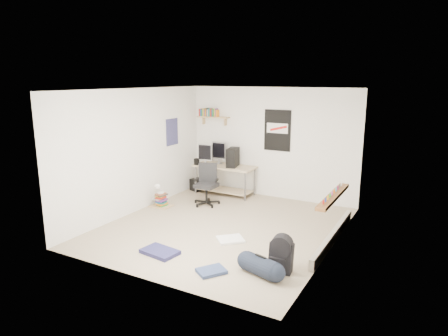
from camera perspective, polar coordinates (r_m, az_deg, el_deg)
The scene contains 26 objects.
floor at distance 7.48m, azimuth -0.14°, elevation -8.41°, with size 4.00×4.50×0.01m, color gray.
ceiling at distance 6.98m, azimuth -0.15°, elevation 11.19°, with size 4.00×4.50×0.01m, color white.
back_wall at distance 9.13m, azimuth 6.75°, elevation 3.56°, with size 4.00×0.01×2.50m, color silver.
left_wall at distance 8.27m, azimuth -12.40°, elevation 2.39°, with size 0.01×4.50×2.50m, color silver.
right_wall at distance 6.42m, azimuth 15.71°, elevation -0.74°, with size 0.01×4.50×2.50m, color silver.
desk at distance 9.40m, azimuth 0.11°, elevation -1.59°, with size 1.43×0.63×0.65m, color #D3B392.
monitor_left at distance 9.33m, azimuth -2.67°, elevation 1.33°, with size 0.35×0.09×0.39m, color #ADACB1.
monitor_right at distance 9.49m, azimuth -0.70°, elevation 1.59°, with size 0.37×0.09×0.40m, color #B3B2B7.
pc_tower at distance 9.19m, azimuth 1.27°, elevation 1.42°, with size 0.21×0.45×0.47m, color black.
keyboard at distance 9.33m, azimuth -2.99°, elevation 0.17°, with size 0.39×0.14×0.02m, color black.
speaker_left at distance 9.41m, azimuth -3.93°, elevation 0.79°, with size 0.09×0.09×0.19m, color black.
speaker_right at distance 9.23m, azimuth 1.34°, elevation 0.61°, with size 0.10×0.10×0.20m, color black.
office_chair at distance 8.60m, azimuth -2.54°, elevation -2.12°, with size 0.59×0.59×0.90m, color black.
wall_shelf at distance 9.60m, azimuth -1.53°, elevation 7.28°, with size 0.80×0.22×0.24m, color tan.
poster_back_wall at distance 9.01m, azimuth 7.62°, elevation 5.34°, with size 0.62×0.03×0.92m, color black.
poster_left_wall at distance 9.14m, azimuth -7.43°, elevation 5.14°, with size 0.02×0.42×0.60m, color navy.
window at distance 6.68m, azimuth 15.96°, elevation 1.51°, with size 0.10×1.50×1.26m, color brown.
baseboard_heater at distance 7.06m, azimuth 15.32°, elevation -9.39°, with size 0.08×2.50×0.18m, color #B7B2A8.
backpack at distance 5.86m, azimuth 8.16°, elevation -12.57°, with size 0.33×0.26×0.43m, color black.
duffel_bag at distance 5.74m, azimuth 5.24°, elevation -13.76°, with size 0.27×0.27×0.54m, color black.
tshirt at distance 6.87m, azimuth 0.92°, elevation -10.16°, with size 0.43×0.36×0.04m, color white.
jeans_a at distance 6.47m, azimuth -9.14°, elevation -11.74°, with size 0.57×0.37×0.06m, color #21214C.
jeans_b at distance 5.83m, azimuth -1.82°, elevation -14.49°, with size 0.39×0.29×0.05m, color navy.
book_stack at distance 8.67m, azimuth -9.02°, elevation -4.48°, with size 0.40×0.32×0.27m, color olive.
desk_lamp at distance 8.58m, azimuth -9.05°, elevation -3.07°, with size 0.13×0.22×0.22m, color white.
subwoofer at distance 9.79m, azimuth -3.88°, elevation -2.39°, with size 0.26×0.26×0.29m, color black.
Camera 1 is at (3.38, -6.10, 2.70)m, focal length 32.00 mm.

